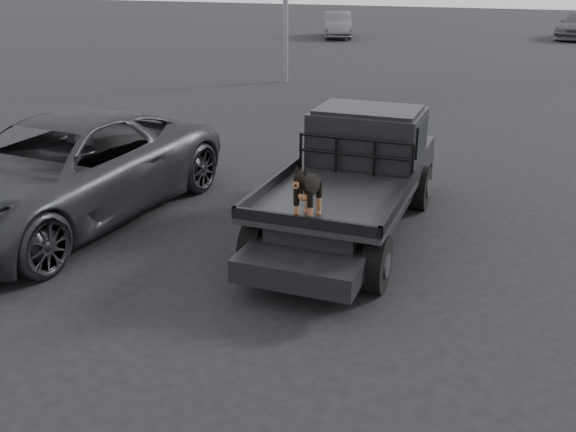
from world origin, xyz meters
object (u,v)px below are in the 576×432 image
at_px(parked_suv, 60,171).
at_px(distant_car_a, 337,25).
at_px(flatbed_ute, 350,206).
at_px(dog, 308,191).

height_order(parked_suv, distant_car_a, parked_suv).
xyz_separation_m(flatbed_ute, dog, (-0.06, -1.81, 0.83)).
distance_m(flatbed_ute, distant_car_a, 28.77).
height_order(dog, parked_suv, parked_suv).
height_order(flatbed_ute, parked_suv, parked_suv).
bearing_deg(flatbed_ute, distant_car_a, 107.06).
height_order(dog, distant_car_a, dog).
bearing_deg(flatbed_ute, dog, -92.04).
bearing_deg(flatbed_ute, parked_suv, -166.40).
relative_size(dog, parked_suv, 0.12).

